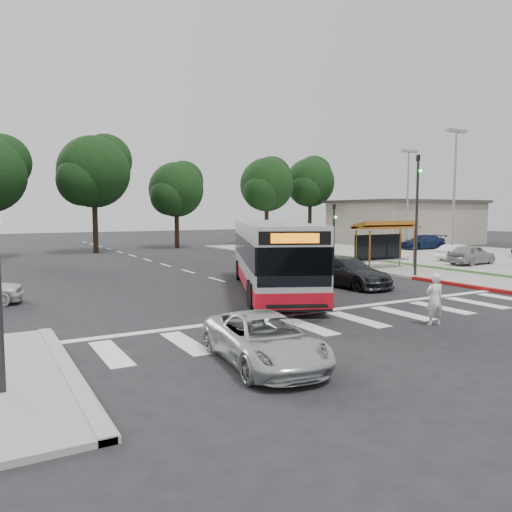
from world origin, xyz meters
TOP-DOWN VIEW (x-y plane):
  - ground at (0.00, 0.00)m, footprint 140.00×140.00m
  - sidewalk_east at (11.00, 8.00)m, footprint 4.00×40.00m
  - curb_east at (9.00, 8.00)m, footprint 0.30×40.00m
  - curb_east_red at (9.00, -2.00)m, footprint 0.32×6.00m
  - parking_lot at (23.00, 10.00)m, footprint 18.00×36.00m
  - commercial_building at (30.00, 22.00)m, footprint 14.00×10.00m
  - building_roof_cap at (30.00, 22.00)m, footprint 14.60×10.60m
  - crosswalk_ladder at (0.00, -5.00)m, footprint 18.00×2.60m
  - bus_shelter at (10.80, 5.10)m, footprint 4.20×1.60m
  - traffic_signal_ne_tall at (9.60, 1.49)m, footprint 0.18×0.37m
  - traffic_signal_ne_short at (9.60, 8.49)m, footprint 0.18×0.37m
  - lot_light_front at (18.00, 6.00)m, footprint 1.90×0.35m
  - lot_light_mid at (24.00, 16.00)m, footprint 1.90×0.35m
  - tree_ne_a at (16.08, 28.06)m, footprint 6.16×5.74m
  - tree_ne_b at (23.08, 30.06)m, footprint 6.16×5.74m
  - tree_north_a at (-1.92, 26.07)m, footprint 6.60×6.15m
  - tree_north_b at (6.07, 28.06)m, footprint 5.72×5.33m
  - transit_bus at (0.54, 1.35)m, footprint 7.14×11.85m
  - pedestrian at (1.53, -6.79)m, footprint 0.67×0.52m
  - dark_sedan at (4.37, 0.84)m, footprint 2.50×4.96m
  - silver_suv_south at (-5.07, -7.62)m, footprint 2.41×4.38m
  - parked_car_0 at (17.13, 3.78)m, footprint 3.96×1.97m
  - parked_car_1 at (18.62, 6.01)m, footprint 3.44×1.27m
  - parked_car_3 at (24.60, 14.63)m, footprint 4.58×2.13m

SIDE VIEW (x-z plane):
  - ground at x=0.00m, z-range 0.00..0.00m
  - crosswalk_ladder at x=0.00m, z-range 0.00..0.01m
  - parking_lot at x=23.00m, z-range 0.00..0.10m
  - sidewalk_east at x=11.00m, z-range 0.00..0.12m
  - curb_east at x=9.00m, z-range 0.00..0.15m
  - curb_east_red at x=9.00m, z-range 0.00..0.15m
  - silver_suv_south at x=-5.07m, z-range 0.00..1.16m
  - parked_car_1 at x=18.62m, z-range 0.10..1.23m
  - dark_sedan at x=4.37m, z-range 0.00..1.38m
  - parked_car_3 at x=24.60m, z-range 0.10..1.40m
  - parked_car_0 at x=17.13m, z-range 0.10..1.40m
  - pedestrian at x=1.53m, z-range 0.00..1.63m
  - transit_bus at x=0.54m, z-range 0.00..3.06m
  - commercial_building at x=30.00m, z-range 0.00..4.40m
  - bus_shelter at x=10.80m, z-range 0.92..3.78m
  - traffic_signal_ne_short at x=9.60m, z-range 0.48..4.48m
  - traffic_signal_ne_tall at x=9.60m, z-range 0.63..7.13m
  - building_roof_cap at x=30.00m, z-range 4.40..4.70m
  - tree_north_b at x=6.07m, z-range 1.45..9.88m
  - lot_light_front at x=18.00m, z-range 1.40..10.41m
  - lot_light_mid at x=24.00m, z-range 1.40..10.41m
  - tree_ne_a at x=16.08m, z-range 1.74..11.04m
  - tree_ne_b at x=23.08m, z-range 1.91..11.93m
  - tree_north_a at x=-1.92m, z-range 1.84..12.01m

